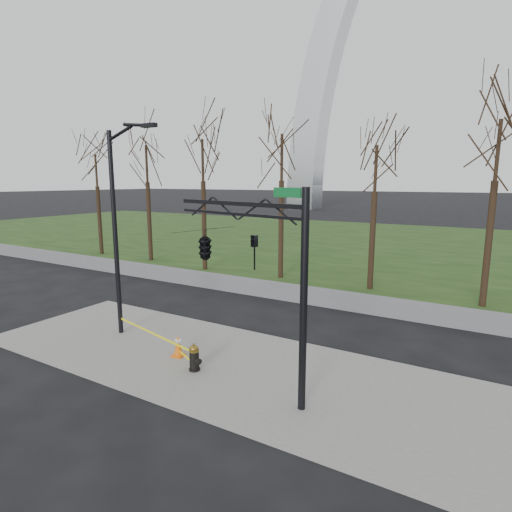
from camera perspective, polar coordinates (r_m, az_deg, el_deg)
The scene contains 11 objects.
ground at distance 14.62m, azimuth -5.49°, elevation -14.55°, with size 500.00×500.00×0.00m, color black.
sidewalk at distance 14.60m, azimuth -5.50°, elevation -14.37°, with size 18.00×6.00×0.10m, color slate.
grass_strip at distance 41.88m, azimuth 19.35°, elevation 1.35°, with size 120.00×40.00×0.06m, color #1C3714.
guardrail at distance 21.05m, azimuth 7.42°, elevation -5.44°, with size 60.00×0.30×0.90m, color #59595B.
gateway_arch at distance 89.99m, azimuth 27.07°, elevation 26.30°, with size 66.00×6.00×65.00m, color silver, non-canonical shape.
tree_row at distance 24.39m, azimuth 9.21°, elevation 7.00°, with size 44.00×4.00×9.56m.
fire_hydrant at distance 13.81m, azimuth -8.52°, elevation -13.80°, with size 0.57×0.37×0.91m.
traffic_cone at distance 14.94m, azimuth -10.73°, elevation -12.06°, with size 0.46×0.46×0.79m.
street_light at distance 16.69m, azimuth -18.51°, elevation 4.83°, with size 2.39×0.26×8.21m.
traffic_signal_mast at distance 12.66m, azimuth -4.93°, elevation 1.24°, with size 4.97×2.54×6.00m.
caution_tape at distance 15.37m, azimuth -13.20°, elevation -11.01°, with size 4.73×1.18×0.46m.
Camera 1 is at (7.87, -10.68, 6.13)m, focal length 28.90 mm.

